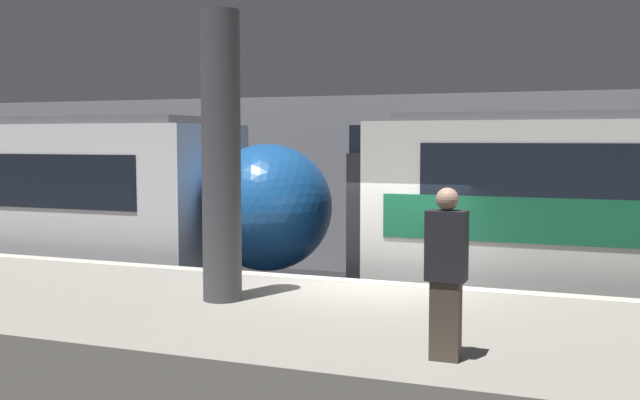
# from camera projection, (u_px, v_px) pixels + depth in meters

# --- Properties ---
(ground_plane) EXTENTS (120.00, 120.00, 0.00)m
(ground_plane) POSITION_uv_depth(u_px,v_px,m) (375.00, 352.00, 11.27)
(ground_plane) COLOR black
(platform) EXTENTS (40.00, 4.41, 1.10)m
(platform) POSITION_uv_depth(u_px,v_px,m) (323.00, 356.00, 9.17)
(platform) COLOR gray
(platform) RESTS_ON ground
(station_rear_barrier) EXTENTS (50.00, 0.15, 4.22)m
(station_rear_barrier) POSITION_uv_depth(u_px,v_px,m) (456.00, 187.00, 16.93)
(station_rear_barrier) COLOR #939399
(station_rear_barrier) RESTS_ON ground
(support_pillar_near) EXTENTS (0.51, 0.51, 3.76)m
(support_pillar_near) POSITION_uv_depth(u_px,v_px,m) (221.00, 157.00, 9.69)
(support_pillar_near) COLOR #47474C
(support_pillar_near) RESTS_ON platform
(person_waiting) EXTENTS (0.38, 0.24, 1.66)m
(person_waiting) POSITION_uv_depth(u_px,v_px,m) (446.00, 270.00, 7.11)
(person_waiting) COLOR #473D33
(person_waiting) RESTS_ON platform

